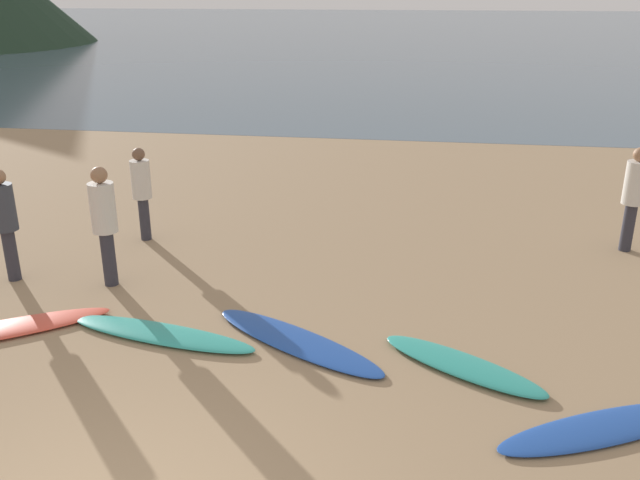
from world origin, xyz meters
name	(u,v)px	position (x,y,z in m)	size (l,w,h in m)	color
ground_plane	(307,193)	(0.00, 10.00, -0.10)	(120.00, 120.00, 0.20)	#997C5B
ocean_water	(402,29)	(0.00, 65.00, 0.00)	(140.00, 100.00, 0.01)	#475B6B
surfboard_1	(2,330)	(-2.69, 3.25, 0.04)	(2.60, 0.55, 0.08)	#D84C38
surfboard_2	(161,334)	(-0.70, 3.44, 0.04)	(2.52, 0.50, 0.09)	teal
surfboard_3	(297,341)	(0.97, 3.52, 0.04)	(2.53, 0.56, 0.07)	#1E479E
surfboard_4	(462,365)	(2.90, 3.24, 0.05)	(2.01, 0.51, 0.09)	teal
surfboard_5	(602,428)	(4.19, 2.29, 0.03)	(2.31, 0.51, 0.06)	#1E479E
person_0	(634,191)	(5.67, 7.31, 1.00)	(0.34, 0.34, 1.69)	#2D2D38
person_1	(104,217)	(-1.97, 4.81, 1.02)	(0.35, 0.35, 1.74)	#2D2D38
person_2	(142,186)	(-2.19, 6.64, 0.92)	(0.32, 0.32, 1.57)	#2D2D38
person_3	(4,216)	(-3.44, 4.77, 0.98)	(0.33, 0.33, 1.65)	#2D2D38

